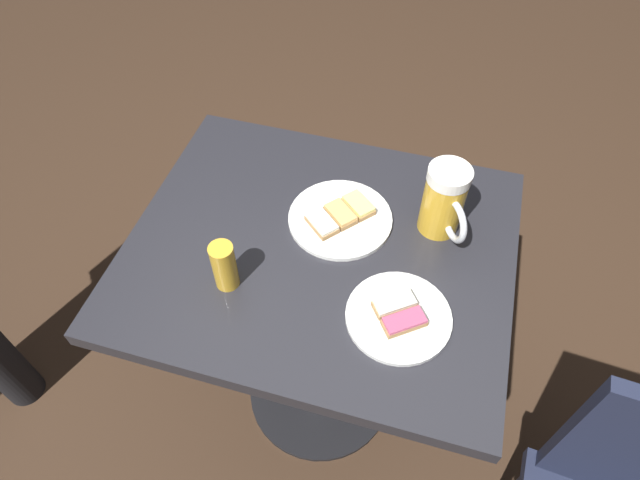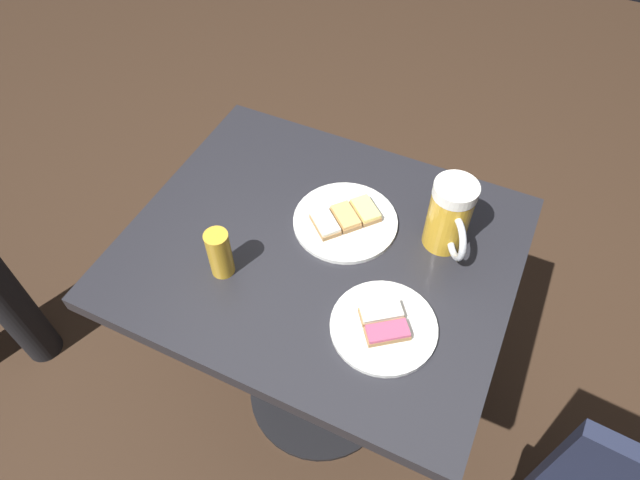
{
  "view_description": "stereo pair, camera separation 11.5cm",
  "coord_description": "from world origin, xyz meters",
  "px_view_note": "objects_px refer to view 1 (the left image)",
  "views": [
    {
      "loc": [
        -0.2,
        0.69,
        1.67
      ],
      "look_at": [
        0.0,
        0.0,
        0.77
      ],
      "focal_mm": 30.84,
      "sensor_mm": 36.0,
      "label": 1
    },
    {
      "loc": [
        -0.3,
        0.65,
        1.67
      ],
      "look_at": [
        0.0,
        0.0,
        0.77
      ],
      "focal_mm": 30.84,
      "sensor_mm": 36.0,
      "label": 2
    }
  ],
  "objects_px": {
    "plate_near": "(340,217)",
    "plate_far": "(399,316)",
    "beer_glass_small": "(224,266)",
    "beer_mug": "(444,201)"
  },
  "relations": [
    {
      "from": "plate_near",
      "to": "plate_far",
      "type": "distance_m",
      "value": 0.27
    },
    {
      "from": "plate_near",
      "to": "beer_glass_small",
      "type": "relative_size",
      "value": 2.03
    },
    {
      "from": "beer_glass_small",
      "to": "plate_near",
      "type": "bearing_deg",
      "value": -128.25
    },
    {
      "from": "beer_mug",
      "to": "beer_glass_small",
      "type": "relative_size",
      "value": 1.49
    },
    {
      "from": "beer_mug",
      "to": "beer_glass_small",
      "type": "xyz_separation_m",
      "value": [
        0.38,
        0.26,
        -0.03
      ]
    },
    {
      "from": "plate_far",
      "to": "beer_mug",
      "type": "xyz_separation_m",
      "value": [
        -0.04,
        -0.25,
        0.08
      ]
    },
    {
      "from": "plate_near",
      "to": "beer_glass_small",
      "type": "height_order",
      "value": "beer_glass_small"
    },
    {
      "from": "plate_far",
      "to": "beer_mug",
      "type": "distance_m",
      "value": 0.26
    },
    {
      "from": "plate_near",
      "to": "beer_mug",
      "type": "distance_m",
      "value": 0.23
    },
    {
      "from": "beer_mug",
      "to": "beer_glass_small",
      "type": "bearing_deg",
      "value": 34.1
    }
  ]
}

